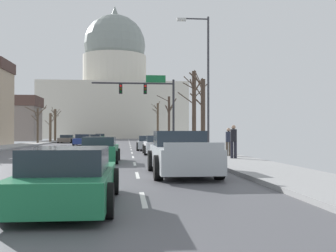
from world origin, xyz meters
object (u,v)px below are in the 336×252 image
(sedan_near_01, at_px, (158,145))
(sedan_near_02, at_px, (100,150))
(pedestrian_00, at_px, (229,140))
(signal_gantry, at_px, (151,96))
(pedestrian_01, at_px, (234,140))
(sedan_near_00, at_px, (149,143))
(sedan_oncoming_00, at_px, (83,140))
(sedan_oncoming_01, at_px, (66,139))
(pickup_truck_near_03, at_px, (181,155))
(sedan_oncoming_02, at_px, (95,138))
(sedan_near_04, at_px, (69,178))
(sedan_oncoming_03, at_px, (100,137))
(street_lamp_right, at_px, (205,74))

(sedan_near_01, bearing_deg, sedan_near_02, -116.11)
(sedan_near_02, xyz_separation_m, pedestrian_00, (7.26, 2.37, 0.43))
(signal_gantry, xyz_separation_m, pedestrian_01, (3.35, -17.90, -3.89))
(sedan_near_00, xyz_separation_m, sedan_oncoming_00, (-6.95, 13.50, 0.03))
(signal_gantry, xyz_separation_m, sedan_oncoming_01, (-10.73, 19.16, -4.47))
(pickup_truck_near_03, relative_size, sedan_oncoming_02, 1.23)
(pickup_truck_near_03, bearing_deg, sedan_near_04, -117.77)
(sedan_oncoming_03, bearing_deg, pedestrian_00, -78.71)
(pickup_truck_near_03, xyz_separation_m, sedan_oncoming_00, (-7.05, 33.37, -0.12))
(sedan_oncoming_03, xyz_separation_m, pedestrian_00, (10.97, -54.95, 0.48))
(sedan_oncoming_02, bearing_deg, sedan_oncoming_01, -110.69)
(sedan_near_01, relative_size, sedan_near_04, 0.94)
(sedan_oncoming_01, xyz_separation_m, pedestrian_01, (14.07, -37.06, 0.58))
(sedan_near_02, xyz_separation_m, sedan_oncoming_01, (-7.09, 37.27, -0.08))
(sedan_oncoming_00, relative_size, sedan_oncoming_02, 0.97)
(sedan_oncoming_00, bearing_deg, street_lamp_right, -66.50)
(pickup_truck_near_03, xyz_separation_m, pedestrian_00, (3.93, 8.65, 0.33))
(sedan_oncoming_02, xyz_separation_m, sedan_oncoming_03, (0.02, 11.16, 0.01))
(pedestrian_01, bearing_deg, sedan_oncoming_02, 103.13)
(sedan_near_02, bearing_deg, sedan_oncoming_02, 94.63)
(pickup_truck_near_03, distance_m, pedestrian_01, 7.46)
(pedestrian_01, bearing_deg, sedan_oncoming_01, 110.80)
(sedan_near_01, relative_size, pickup_truck_near_03, 0.81)
(sedan_oncoming_03, relative_size, pedestrian_00, 2.88)
(sedan_oncoming_00, relative_size, pedestrian_00, 2.60)
(sedan_near_01, distance_m, sedan_oncoming_00, 21.16)
(pedestrian_01, bearing_deg, street_lamp_right, 100.94)
(pedestrian_00, bearing_deg, signal_gantry, 102.96)
(sedan_near_01, distance_m, pickup_truck_near_03, 13.49)
(sedan_near_02, xyz_separation_m, sedan_near_04, (0.18, -12.25, -0.04))
(sedan_oncoming_00, bearing_deg, sedan_oncoming_03, 89.96)
(sedan_near_04, relative_size, sedan_oncoming_01, 1.05)
(sedan_oncoming_02, distance_m, sedan_oncoming_03, 11.16)
(street_lamp_right, height_order, pedestrian_00, street_lamp_right)
(sedan_oncoming_03, xyz_separation_m, pedestrian_01, (10.69, -57.11, 0.56))
(sedan_oncoming_00, bearing_deg, pedestrian_00, -66.04)
(sedan_near_01, xyz_separation_m, pedestrian_01, (3.45, -7.00, 0.51))
(sedan_near_00, distance_m, sedan_oncoming_00, 15.18)
(sedan_near_00, height_order, sedan_near_01, sedan_near_01)
(pickup_truck_near_03, bearing_deg, sedan_oncoming_00, 101.94)
(sedan_near_04, relative_size, sedan_oncoming_02, 1.05)
(sedan_near_01, bearing_deg, sedan_near_00, 92.79)
(sedan_oncoming_02, distance_m, pedestrian_00, 45.15)
(sedan_near_04, bearing_deg, sedan_oncoming_03, 93.20)
(sedan_near_02, distance_m, pedestrian_00, 7.64)
(pedestrian_01, bearing_deg, sedan_oncoming_03, 100.60)
(sedan_near_02, bearing_deg, sedan_near_01, 63.89)
(sedan_oncoming_02, bearing_deg, pedestrian_01, -76.87)
(sedan_near_00, distance_m, sedan_oncoming_02, 33.30)
(sedan_near_00, distance_m, pickup_truck_near_03, 19.87)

